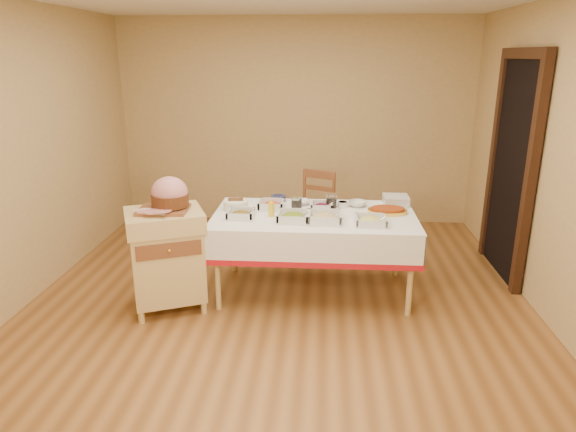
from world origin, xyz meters
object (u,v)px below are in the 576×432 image
object	(u,v)px
plate_stack	(396,200)
bread_basket	(236,205)
butcher_cart	(167,254)
dining_table	(314,231)
preserve_jar_right	(331,202)
ham_on_board	(169,196)
brass_platter	(388,210)
preserve_jar_left	(297,204)
mustard_bottle	(271,209)
dining_chair	(314,213)

from	to	relation	value
plate_stack	bread_basket	bearing A→B (deg)	-169.75
butcher_cart	dining_table	bearing A→B (deg)	18.41
butcher_cart	preserve_jar_right	distance (m)	1.58
dining_table	butcher_cart	distance (m)	1.32
ham_on_board	brass_platter	xyz separation A→B (m)	(1.87, 0.48, -0.23)
butcher_cart	brass_platter	xyz separation A→B (m)	(1.92, 0.51, 0.28)
ham_on_board	bread_basket	world-z (taller)	ham_on_board
preserve_jar_right	brass_platter	xyz separation A→B (m)	(0.51, -0.12, -0.04)
dining_table	bread_basket	world-z (taller)	bread_basket
dining_table	butcher_cart	world-z (taller)	butcher_cart
bread_basket	brass_platter	xyz separation A→B (m)	(1.40, -0.01, -0.02)
ham_on_board	preserve_jar_left	xyz separation A→B (m)	(1.04, 0.51, -0.19)
dining_table	preserve_jar_left	size ratio (longest dim) A/B	13.92
dining_table	mustard_bottle	size ratio (longest dim) A/B	11.34
dining_chair	bread_basket	bearing A→B (deg)	-129.33
dining_table	butcher_cart	xyz separation A→B (m)	(-1.25, -0.42, -0.09)
plate_stack	butcher_cart	bearing A→B (deg)	-158.67
brass_platter	bread_basket	bearing A→B (deg)	179.67
preserve_jar_left	preserve_jar_right	world-z (taller)	preserve_jar_right
butcher_cart	bread_basket	xyz separation A→B (m)	(0.52, 0.52, 0.30)
butcher_cart	dining_chair	xyz separation A→B (m)	(1.23, 1.38, -0.03)
ham_on_board	bread_basket	xyz separation A→B (m)	(0.48, 0.48, -0.21)
bread_basket	brass_platter	size ratio (longest dim) A/B	0.64
ham_on_board	preserve_jar_right	world-z (taller)	ham_on_board
butcher_cart	mustard_bottle	bearing A→B (deg)	20.36
ham_on_board	plate_stack	distance (m)	2.13
plate_stack	mustard_bottle	bearing A→B (deg)	-157.95
preserve_jar_right	plate_stack	bearing A→B (deg)	14.37
butcher_cart	mustard_bottle	distance (m)	0.99
dining_table	ham_on_board	xyz separation A→B (m)	(-1.21, -0.38, 0.41)
dining_chair	preserve_jar_right	bearing A→B (deg)	-76.58
mustard_bottle	preserve_jar_left	bearing A→B (deg)	46.17
mustard_bottle	bread_basket	world-z (taller)	mustard_bottle
mustard_bottle	butcher_cart	bearing A→B (deg)	-159.64
dining_chair	preserve_jar_right	distance (m)	0.85
dining_table	mustard_bottle	world-z (taller)	mustard_bottle
butcher_cart	preserve_jar_right	xyz separation A→B (m)	(1.41, 0.63, 0.32)
dining_chair	brass_platter	world-z (taller)	dining_chair
bread_basket	dining_table	bearing A→B (deg)	-7.91
bread_basket	plate_stack	distance (m)	1.53
dining_chair	plate_stack	distance (m)	1.05
ham_on_board	dining_table	bearing A→B (deg)	17.56
dining_chair	ham_on_board	xyz separation A→B (m)	(-1.18, -1.35, 0.54)
butcher_cart	plate_stack	size ratio (longest dim) A/B	3.78
dining_table	ham_on_board	size ratio (longest dim) A/B	4.21
brass_platter	preserve_jar_left	bearing A→B (deg)	177.58
preserve_jar_left	mustard_bottle	size ratio (longest dim) A/B	0.81
dining_table	preserve_jar_left	distance (m)	0.31
preserve_jar_left	butcher_cart	bearing A→B (deg)	-153.29
dining_table	preserve_jar_right	world-z (taller)	preserve_jar_right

